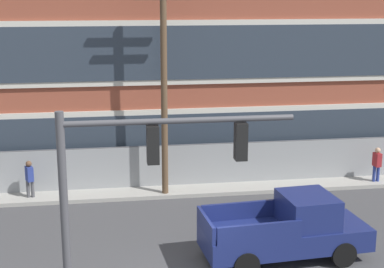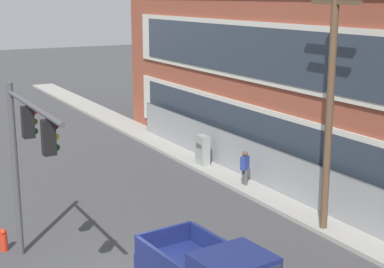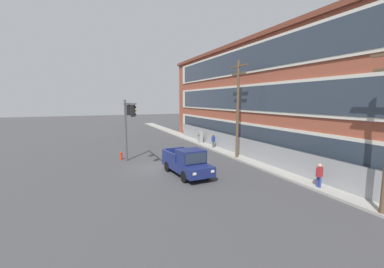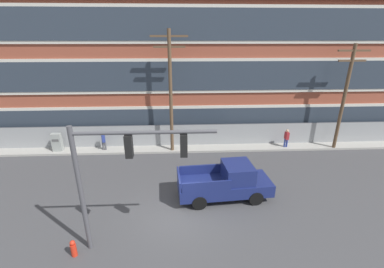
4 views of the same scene
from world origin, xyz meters
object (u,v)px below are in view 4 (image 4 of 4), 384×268
Objects in this scene: pedestrian_near_cabinet at (286,138)px; utility_pole_midblock at (345,94)px; pickup_truck_navy at (227,182)px; pedestrian_by_fence at (104,140)px; traffic_signal_mast at (119,165)px; utility_pole_near_corner at (171,88)px; fire_hydrant at (73,248)px; electrical_cabinet at (57,143)px.

utility_pole_midblock is at bearing -4.09° from pedestrian_near_cabinet.
pedestrian_by_fence is (-8.71, 6.70, 0.01)m from pickup_truck_navy.
traffic_signal_mast is 0.69× the size of utility_pole_midblock.
pickup_truck_navy is at bearing -132.87° from pedestrian_near_cabinet.
utility_pole_near_corner reaches higher than fire_hydrant.
pickup_truck_navy is at bearing -37.58° from pedestrian_by_fence.
utility_pole_midblock is at bearing 30.70° from fire_hydrant.
utility_pole_near_corner is 11.85× the size of fire_hydrant.
utility_pole_midblock reaches higher than pedestrian_by_fence.
fire_hydrant is at bearing -149.30° from utility_pole_midblock.
fire_hydrant is at bearing -151.19° from pickup_truck_navy.
traffic_signal_mast reaches higher than electrical_cabinet.
traffic_signal_mast is at bearing -100.02° from utility_pole_near_corner.
fire_hydrant is at bearing -110.70° from utility_pole_near_corner.
pedestrian_near_cabinet is 16.91m from fire_hydrant.
electrical_cabinet is (-9.10, 0.28, -4.32)m from utility_pole_near_corner.
traffic_signal_mast is at bearing -144.99° from pickup_truck_navy.
traffic_signal_mast is 3.52× the size of electrical_cabinet.
pickup_truck_navy is 6.95× the size of fire_hydrant.
traffic_signal_mast is at bearing -70.01° from pedestrian_by_fence.
pickup_truck_navy reaches higher than pedestrian_near_cabinet.
pedestrian_near_cabinet is 1.00× the size of pedestrian_by_fence.
traffic_signal_mast is 17.95m from utility_pole_midblock.
utility_pole_near_corner is 10.22m from pedestrian_near_cabinet.
pedestrian_by_fence is at bearing 98.32° from fire_hydrant.
pickup_truck_navy is 8.95m from pedestrian_near_cabinet.
pedestrian_by_fence is at bearing 0.24° from electrical_cabinet.
utility_pole_midblock is at bearing 33.03° from traffic_signal_mast.
pedestrian_near_cabinet is (18.44, -0.13, 0.17)m from electrical_cabinet.
pedestrian_by_fence is 10.77m from fire_hydrant.
traffic_signal_mast is at bearing 11.38° from fire_hydrant.
pedestrian_by_fence is at bearing 178.70° from utility_pole_midblock.
utility_pole_midblock is 22.72m from electrical_cabinet.
utility_pole_midblock reaches higher than traffic_signal_mast.
traffic_signal_mast is at bearing -137.78° from pedestrian_near_cabinet.
utility_pole_near_corner reaches higher than traffic_signal_mast.
pickup_truck_navy is at bearing -147.99° from utility_pole_midblock.
fire_hydrant is at bearing -168.62° from traffic_signal_mast.
utility_pole_near_corner reaches higher than pickup_truck_navy.
pickup_truck_navy is (5.00, 3.50, -3.07)m from traffic_signal_mast.
utility_pole_near_corner is 1.12× the size of utility_pole_midblock.
pickup_truck_navy reaches higher than fire_hydrant.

